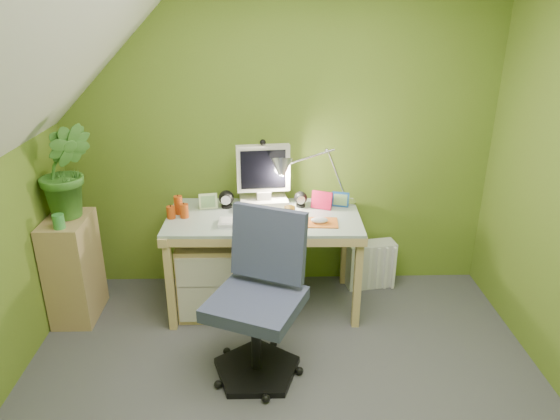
{
  "coord_description": "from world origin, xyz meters",
  "views": [
    {
      "loc": [
        -0.08,
        -2.12,
        2.14
      ],
      "look_at": [
        0.0,
        1.0,
        0.85
      ],
      "focal_mm": 33.0,
      "sensor_mm": 36.0,
      "label": 1
    }
  ],
  "objects_px": {
    "task_chair": "(255,301)",
    "radiator": "(370,264)",
    "side_ledge": "(74,268)",
    "desk_lamp": "(326,164)",
    "potted_plant": "(66,171)",
    "monitor": "(263,170)",
    "desk": "(264,261)"
  },
  "relations": [
    {
      "from": "monitor",
      "to": "side_ledge",
      "type": "xyz_separation_m",
      "value": [
        -1.34,
        -0.29,
        -0.63
      ]
    },
    {
      "from": "monitor",
      "to": "desk_lamp",
      "type": "xyz_separation_m",
      "value": [
        0.45,
        0.0,
        0.04
      ]
    },
    {
      "from": "task_chair",
      "to": "radiator",
      "type": "distance_m",
      "value": 1.39
    },
    {
      "from": "side_ledge",
      "to": "radiator",
      "type": "height_order",
      "value": "side_ledge"
    },
    {
      "from": "side_ledge",
      "to": "potted_plant",
      "type": "relative_size",
      "value": 1.16
    },
    {
      "from": "radiator",
      "to": "monitor",
      "type": "bearing_deg",
      "value": 174.96
    },
    {
      "from": "desk",
      "to": "monitor",
      "type": "height_order",
      "value": "monitor"
    },
    {
      "from": "monitor",
      "to": "side_ledge",
      "type": "relative_size",
      "value": 0.74
    },
    {
      "from": "desk",
      "to": "task_chair",
      "type": "distance_m",
      "value": 0.79
    },
    {
      "from": "desk_lamp",
      "to": "side_ledge",
      "type": "distance_m",
      "value": 1.93
    },
    {
      "from": "monitor",
      "to": "task_chair",
      "type": "height_order",
      "value": "monitor"
    },
    {
      "from": "desk",
      "to": "radiator",
      "type": "relative_size",
      "value": 3.62
    },
    {
      "from": "potted_plant",
      "to": "monitor",
      "type": "bearing_deg",
      "value": 10.28
    },
    {
      "from": "side_ledge",
      "to": "radiator",
      "type": "relative_size",
      "value": 2.03
    },
    {
      "from": "potted_plant",
      "to": "desk_lamp",
      "type": "bearing_deg",
      "value": 7.67
    },
    {
      "from": "desk_lamp",
      "to": "radiator",
      "type": "height_order",
      "value": "desk_lamp"
    },
    {
      "from": "desk_lamp",
      "to": "potted_plant",
      "type": "bearing_deg",
      "value": 174.44
    },
    {
      "from": "desk_lamp",
      "to": "radiator",
      "type": "xyz_separation_m",
      "value": [
        0.39,
        0.07,
        -0.86
      ]
    },
    {
      "from": "potted_plant",
      "to": "radiator",
      "type": "relative_size",
      "value": 1.75
    },
    {
      "from": "task_chair",
      "to": "desk_lamp",
      "type": "bearing_deg",
      "value": 86.05
    },
    {
      "from": "monitor",
      "to": "task_chair",
      "type": "relative_size",
      "value": 0.54
    },
    {
      "from": "potted_plant",
      "to": "side_ledge",
      "type": "bearing_deg",
      "value": -128.21
    },
    {
      "from": "monitor",
      "to": "potted_plant",
      "type": "bearing_deg",
      "value": -176.12
    },
    {
      "from": "monitor",
      "to": "radiator",
      "type": "relative_size",
      "value": 1.5
    },
    {
      "from": "desk",
      "to": "desk_lamp",
      "type": "bearing_deg",
      "value": 23.01
    },
    {
      "from": "desk",
      "to": "desk_lamp",
      "type": "xyz_separation_m",
      "value": [
        0.45,
        0.18,
        0.68
      ]
    },
    {
      "from": "potted_plant",
      "to": "task_chair",
      "type": "distance_m",
      "value": 1.55
    },
    {
      "from": "side_ledge",
      "to": "radiator",
      "type": "bearing_deg",
      "value": 9.33
    },
    {
      "from": "desk",
      "to": "monitor",
      "type": "distance_m",
      "value": 0.67
    },
    {
      "from": "potted_plant",
      "to": "task_chair",
      "type": "height_order",
      "value": "potted_plant"
    },
    {
      "from": "side_ledge",
      "to": "potted_plant",
      "type": "height_order",
      "value": "potted_plant"
    },
    {
      "from": "side_ledge",
      "to": "task_chair",
      "type": "height_order",
      "value": "task_chair"
    }
  ]
}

